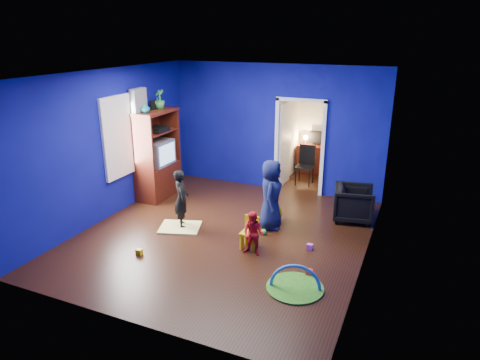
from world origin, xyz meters
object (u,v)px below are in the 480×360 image
at_px(toddler_red, 253,234).
at_px(tv_armoire, 157,154).
at_px(child_black, 181,199).
at_px(folding_chair, 305,166).
at_px(play_mat, 295,288).
at_px(child_navy, 271,195).
at_px(hopper_ball, 272,213).
at_px(armchair, 354,203).
at_px(kid_chair, 249,234).
at_px(study_desk, 314,159).
at_px(vase, 145,108).
at_px(crt_tv, 158,153).

height_order(toddler_red, tv_armoire, tv_armoire).
height_order(child_black, folding_chair, child_black).
bearing_deg(play_mat, toddler_red, 143.53).
relative_size(child_navy, toddler_red, 1.75).
height_order(tv_armoire, folding_chair, tv_armoire).
bearing_deg(hopper_ball, armchair, 27.44).
xyz_separation_m(armchair, kid_chair, (-1.44, -1.91, -0.10)).
relative_size(armchair, kid_chair, 1.52).
height_order(child_black, play_mat, child_black).
bearing_deg(child_navy, hopper_ball, -1.14).
distance_m(tv_armoire, folding_chair, 3.54).
bearing_deg(kid_chair, armchair, 54.25).
relative_size(kid_chair, study_desk, 0.57).
xyz_separation_m(armchair, folding_chair, (-1.46, 1.66, 0.11)).
bearing_deg(child_black, toddler_red, -144.59).
bearing_deg(armchair, kid_chair, 132.52).
distance_m(toddler_red, play_mat, 1.22).
height_order(hopper_ball, kid_chair, kid_chair).
height_order(vase, study_desk, vase).
bearing_deg(tv_armoire, child_black, -42.02).
bearing_deg(child_black, tv_armoire, 9.85).
bearing_deg(crt_tv, toddler_red, -29.73).
bearing_deg(vase, armchair, 9.65).
bearing_deg(toddler_red, folding_chair, 95.77).
distance_m(play_mat, folding_chair, 4.62).
bearing_deg(kid_chair, tv_armoire, 153.70).
distance_m(child_black, toddler_red, 1.74).
bearing_deg(child_black, play_mat, -152.63).
relative_size(crt_tv, folding_chair, 0.76).
bearing_deg(child_navy, vase, 72.25).
height_order(vase, play_mat, vase).
relative_size(tv_armoire, study_desk, 2.23).
xyz_separation_m(vase, kid_chair, (2.83, -1.18, -1.81)).
relative_size(play_mat, folding_chair, 0.91).
bearing_deg(child_navy, tv_armoire, 66.43).
height_order(vase, hopper_ball, vase).
xyz_separation_m(child_black, crt_tv, (-1.28, 1.19, 0.45)).
relative_size(armchair, child_black, 0.67).
bearing_deg(toddler_red, vase, 158.41).
xyz_separation_m(crt_tv, play_mat, (3.88, -2.37, -1.01)).
relative_size(child_navy, crt_tv, 1.92).
height_order(toddler_red, crt_tv, crt_tv).
bearing_deg(folding_chair, toddler_red, -87.47).
xyz_separation_m(child_navy, folding_chair, (-0.07, 2.65, -0.21)).
xyz_separation_m(armchair, vase, (-4.27, -0.73, 1.71)).
relative_size(child_navy, vase, 6.91).
relative_size(child_navy, play_mat, 1.59).
bearing_deg(crt_tv, folding_chair, 36.92).
bearing_deg(play_mat, folding_chair, 103.91).
bearing_deg(play_mat, study_desk, 101.52).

